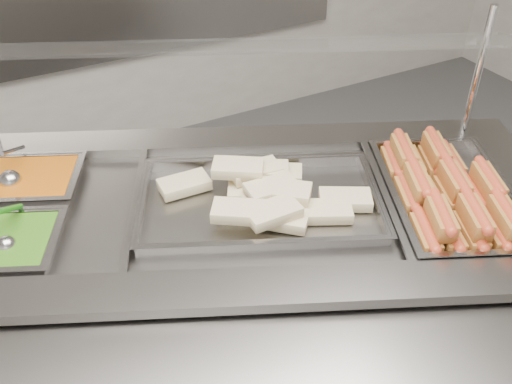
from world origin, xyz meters
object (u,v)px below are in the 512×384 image
steam_counter (241,305)px  pan_hotdogs (447,202)px  serving_spoon (7,239)px  ladle (11,179)px  sneeze_guard (234,50)px  pan_wraps (259,205)px

steam_counter → pan_hotdogs: (0.59, -0.27, 0.43)m
pan_hotdogs → serving_spoon: 1.31m
ladle → pan_hotdogs: bearing=-30.1°
steam_counter → ladle: (-0.60, 0.42, 0.48)m
serving_spoon → pan_hotdogs: bearing=-17.5°
steam_counter → ladle: bearing=144.8°
ladle → serving_spoon: bearing=-100.4°
pan_hotdogs → ladle: size_ratio=3.44×
sneeze_guard → serving_spoon: sneeze_guard is taller
sneeze_guard → serving_spoon: 0.84m
pan_hotdogs → serving_spoon: bearing=162.5°
ladle → serving_spoon: 0.30m
serving_spoon → pan_wraps: bearing=-11.9°
steam_counter → pan_wraps: bearing=-24.4°
sneeze_guard → steam_counter: bearing=-114.4°
sneeze_guard → pan_wraps: bearing=-99.1°
pan_wraps → ladle: ladle is taller
sneeze_guard → pan_hotdogs: size_ratio=2.53×
ladle → sneeze_guard: bearing=-17.1°
steam_counter → sneeze_guard: 0.88m
pan_hotdogs → serving_spoon: serving_spoon is taller
sneeze_guard → pan_wraps: 0.47m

